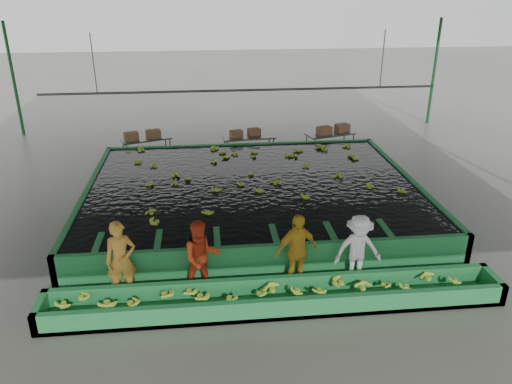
{
  "coord_description": "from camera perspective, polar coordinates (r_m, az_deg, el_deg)",
  "views": [
    {
      "loc": [
        -1.39,
        -12.54,
        6.58
      ],
      "look_at": [
        0.0,
        0.5,
        1.0
      ],
      "focal_mm": 35.0,
      "sensor_mm": 36.0,
      "label": 1
    }
  ],
  "objects": [
    {
      "name": "ground",
      "position": [
        14.23,
        0.21,
        -4.49
      ],
      "size": [
        80.0,
        80.0,
        0.0
      ],
      "primitive_type": "plane",
      "color": "#616158",
      "rests_on": "ground"
    },
    {
      "name": "shed_roof",
      "position": [
        12.71,
        0.25,
        15.91
      ],
      "size": [
        20.0,
        22.0,
        0.04
      ],
      "primitive_type": "cube",
      "color": "gray",
      "rests_on": "shed_posts"
    },
    {
      "name": "shed_posts",
      "position": [
        13.26,
        0.23,
        5.13
      ],
      "size": [
        20.0,
        22.0,
        5.0
      ],
      "primitive_type": null,
      "color": "#195026",
      "rests_on": "ground"
    },
    {
      "name": "flotation_tank",
      "position": [
        15.38,
        -0.4,
        -0.43
      ],
      "size": [
        10.0,
        8.0,
        0.9
      ],
      "primitive_type": null,
      "color": "#217A3C",
      "rests_on": "ground"
    },
    {
      "name": "tank_water",
      "position": [
        15.23,
        -0.4,
        0.95
      ],
      "size": [
        9.7,
        7.7,
        0.0
      ],
      "primitive_type": "cube",
      "color": "black",
      "rests_on": "flotation_tank"
    },
    {
      "name": "sorting_trough",
      "position": [
        11.04,
        2.31,
        -11.96
      ],
      "size": [
        10.0,
        1.0,
        0.5
      ],
      "primitive_type": null,
      "color": "#217A3C",
      "rests_on": "ground"
    },
    {
      "name": "cableway_rail",
      "position": [
        17.95,
        -1.56,
        11.55
      ],
      "size": [
        0.08,
        0.08,
        14.0
      ],
      "primitive_type": "cylinder",
      "color": "#59605B",
      "rests_on": "shed_roof"
    },
    {
      "name": "rail_hanger_left",
      "position": [
        18.09,
        -18.07,
        13.77
      ],
      "size": [
        0.04,
        0.04,
        2.0
      ],
      "primitive_type": "cylinder",
      "color": "#59605B",
      "rests_on": "shed_roof"
    },
    {
      "name": "rail_hanger_right",
      "position": [
        18.84,
        14.26,
        14.51
      ],
      "size": [
        0.04,
        0.04,
        2.0
      ],
      "primitive_type": "cylinder",
      "color": "#59605B",
      "rests_on": "shed_roof"
    },
    {
      "name": "worker_a",
      "position": [
        11.43,
        -15.17,
        -7.55
      ],
      "size": [
        0.75,
        0.57,
        1.83
      ],
      "primitive_type": "imported",
      "rotation": [
        0.0,
        0.0,
        0.21
      ],
      "color": "gold",
      "rests_on": "ground"
    },
    {
      "name": "worker_b",
      "position": [
        11.28,
        -6.25,
        -7.44
      ],
      "size": [
        0.98,
        0.83,
        1.76
      ],
      "primitive_type": "imported",
      "rotation": [
        0.0,
        0.0,
        0.2
      ],
      "color": "red",
      "rests_on": "ground"
    },
    {
      "name": "worker_c",
      "position": [
        11.44,
        4.66,
        -6.75
      ],
      "size": [
        1.16,
        0.78,
        1.82
      ],
      "primitive_type": "imported",
      "rotation": [
        0.0,
        0.0,
        0.34
      ],
      "color": "gold",
      "rests_on": "ground"
    },
    {
      "name": "worker_d",
      "position": [
        11.8,
        11.59,
        -6.48
      ],
      "size": [
        1.13,
        0.66,
        1.72
      ],
      "primitive_type": "imported",
      "rotation": [
        0.0,
        0.0,
        0.02
      ],
      "color": "white",
      "rests_on": "ground"
    },
    {
      "name": "packing_table_left",
      "position": [
        20.28,
        -12.33,
        4.86
      ],
      "size": [
        2.04,
        1.35,
        0.86
      ],
      "primitive_type": null,
      "rotation": [
        0.0,
        0.0,
        0.34
      ],
      "color": "#59605B",
      "rests_on": "ground"
    },
    {
      "name": "packing_table_mid",
      "position": [
        19.86,
        -0.83,
        5.12
      ],
      "size": [
        2.11,
        1.03,
        0.93
      ],
      "primitive_type": null,
      "rotation": [
        0.0,
        0.0,
        0.11
      ],
      "color": "#59605B",
      "rests_on": "ground"
    },
    {
      "name": "packing_table_right",
      "position": [
        20.6,
        8.43,
        5.49
      ],
      "size": [
        2.11,
        1.31,
        0.9
      ],
      "primitive_type": null,
      "rotation": [
        0.0,
        0.0,
        0.28
      ],
      "color": "#59605B",
      "rests_on": "ground"
    },
    {
      "name": "box_stack_left",
      "position": [
        20.1,
        -12.82,
        5.95
      ],
      "size": [
        1.46,
        0.82,
        0.3
      ],
      "primitive_type": null,
      "rotation": [
        0.0,
        0.0,
        0.33
      ],
      "color": "brown",
      "rests_on": "packing_table_left"
    },
    {
      "name": "box_stack_mid",
      "position": [
        19.74,
        -1.24,
        6.42
      ],
      "size": [
        1.27,
        0.66,
        0.26
      ],
      "primitive_type": null,
      "rotation": [
        0.0,
        0.0,
        0.28
      ],
      "color": "brown",
      "rests_on": "packing_table_mid"
    },
    {
      "name": "box_stack_right",
      "position": [
        20.51,
        8.8,
        6.7
      ],
      "size": [
        1.47,
        0.87,
        0.31
      ],
      "primitive_type": null,
      "rotation": [
        0.0,
        0.0,
        0.36
      ],
      "color": "brown",
      "rests_on": "packing_table_right"
    },
    {
      "name": "floating_bananas",
      "position": [
        15.97,
        -0.69,
        2.02
      ],
      "size": [
        9.15,
        6.24,
        0.12
      ],
      "primitive_type": null,
      "color": "#A2C631",
      "rests_on": "tank_water"
    },
    {
      "name": "trough_bananas",
      "position": [
        10.96,
        2.32,
        -11.32
      ],
      "size": [
        8.56,
        0.57,
        0.11
      ],
      "primitive_type": null,
      "color": "#A2C631",
      "rests_on": "sorting_trough"
    }
  ]
}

